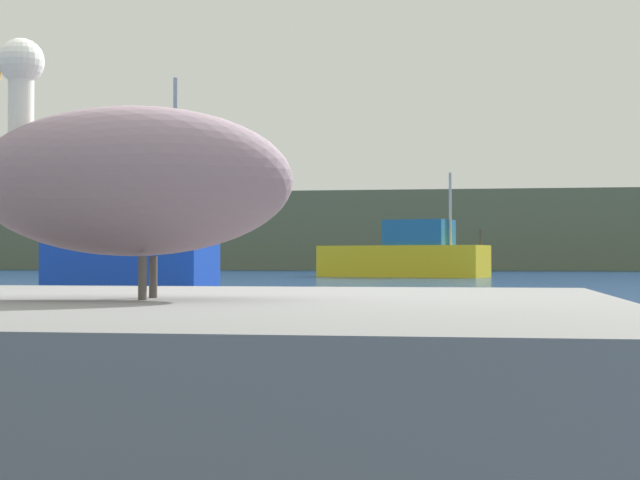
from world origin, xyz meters
The scene contains 7 objects.
ground_plane centered at (0.00, 0.00, 0.00)m, with size 260.00×260.00×0.00m, color navy.
hillside_backdrop centered at (0.00, 67.76, 2.69)m, with size 140.00×10.23×5.38m, color #5B664C.
pier_dock centered at (-0.26, -0.80, 0.38)m, with size 3.42×3.05×0.76m, color slate.
pelican centered at (-0.27, -0.80, 1.18)m, with size 1.40×0.66×0.93m.
fishing_boat_blue centered at (-8.45, 21.84, 1.04)m, with size 5.06×2.55×5.65m.
fishing_boat_yellow centered at (-2.08, 40.56, 0.97)m, with size 7.82×4.40×4.57m.
mooring_buoy centered at (-3.07, 5.44, 0.29)m, with size 0.59×0.59×0.59m, color red.
Camera 1 is at (0.93, -4.20, 0.91)m, focal length 56.45 mm.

